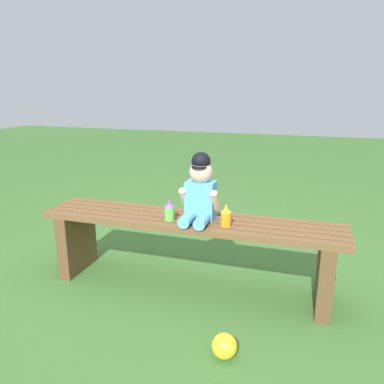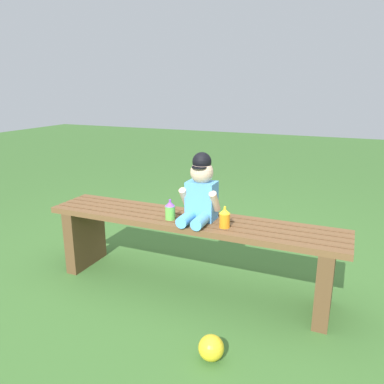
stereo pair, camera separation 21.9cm
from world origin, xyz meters
TOP-DOWN VIEW (x-y plane):
  - ground_plane at (0.00, 0.00)m, footprint 16.00×16.00m
  - park_bench at (0.00, -0.00)m, footprint 1.84×0.35m
  - child_figure at (0.07, -0.00)m, footprint 0.23×0.27m
  - sippy_cup_left at (-0.10, -0.07)m, footprint 0.06×0.06m
  - sippy_cup_right at (0.24, -0.07)m, footprint 0.06×0.06m
  - toy_ball at (0.36, -0.58)m, footprint 0.12×0.12m

SIDE VIEW (x-z plane):
  - ground_plane at x=0.00m, z-range 0.00..0.00m
  - toy_ball at x=0.36m, z-range 0.00..0.12m
  - park_bench at x=0.00m, z-range 0.09..0.55m
  - sippy_cup_left at x=-0.10m, z-range 0.46..0.58m
  - sippy_cup_right at x=0.24m, z-range 0.46..0.58m
  - child_figure at x=0.07m, z-range 0.44..0.84m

